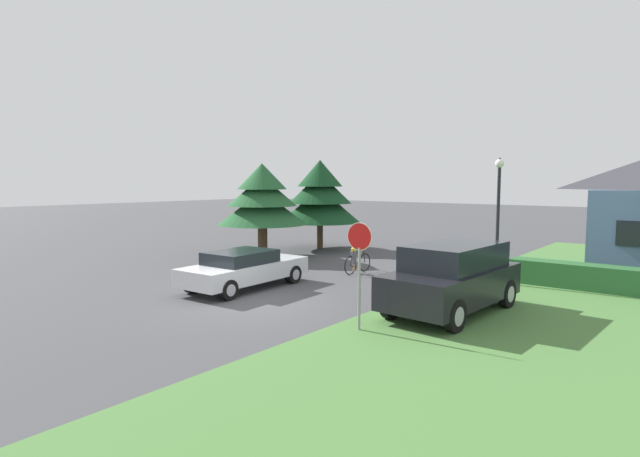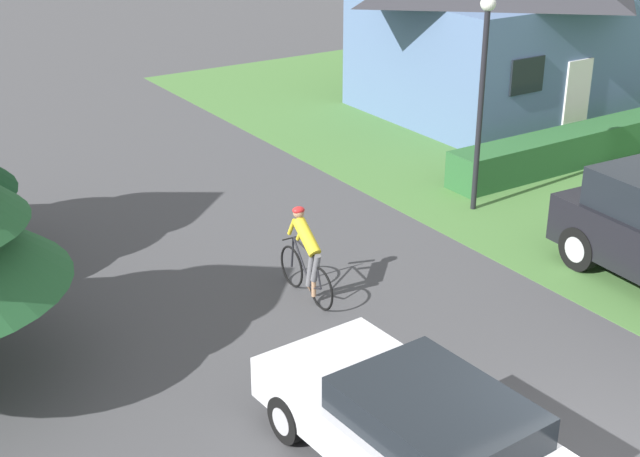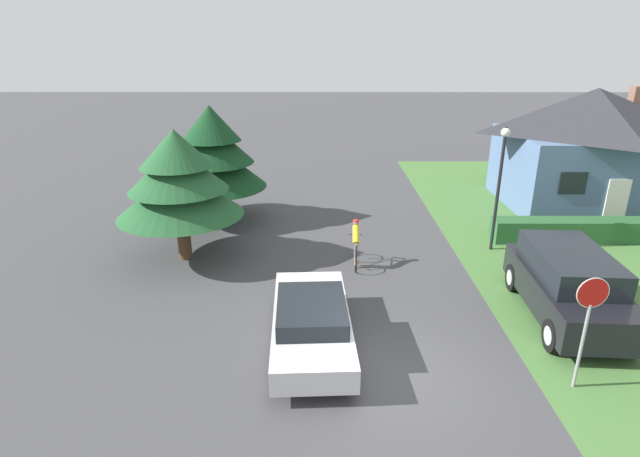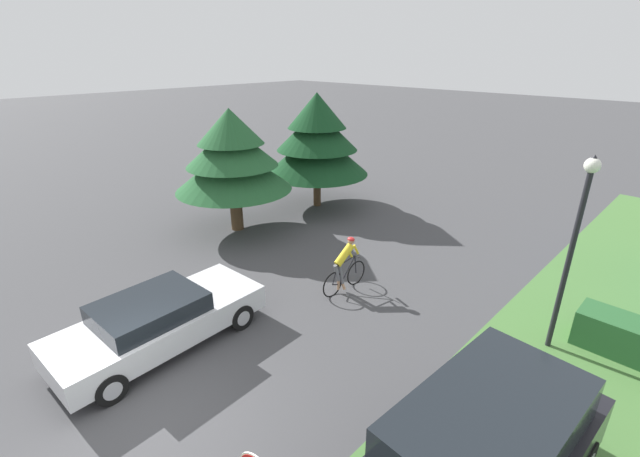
# 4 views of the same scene
# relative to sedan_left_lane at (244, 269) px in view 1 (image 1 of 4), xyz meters

# --- Properties ---
(ground_plane) EXTENTS (140.00, 140.00, 0.00)m
(ground_plane) POSITION_rel_sedan_left_lane_xyz_m (1.74, -1.25, -0.68)
(ground_plane) COLOR #424244
(sedan_left_lane) EXTENTS (2.13, 4.81, 1.31)m
(sedan_left_lane) POSITION_rel_sedan_left_lane_xyz_m (0.00, 0.00, 0.00)
(sedan_left_lane) COLOR silver
(sedan_left_lane) RESTS_ON ground
(cyclist) EXTENTS (0.44, 1.74, 1.59)m
(cyclist) POSITION_rel_sedan_left_lane_xyz_m (1.39, 4.85, 0.07)
(cyclist) COLOR black
(cyclist) RESTS_ON ground
(parked_suv_right) EXTENTS (2.32, 4.87, 1.93)m
(parked_suv_right) POSITION_rel_sedan_left_lane_xyz_m (6.94, 1.43, 0.32)
(parked_suv_right) COLOR black
(parked_suv_right) RESTS_ON ground
(stop_sign) EXTENTS (0.69, 0.07, 2.67)m
(stop_sign) POSITION_rel_sedan_left_lane_xyz_m (5.83, -1.57, 1.20)
(stop_sign) COLOR gray
(stop_sign) RESTS_ON ground
(street_lamp) EXTENTS (0.31, 0.31, 4.51)m
(street_lamp) POSITION_rel_sedan_left_lane_xyz_m (6.47, 6.26, 2.25)
(street_lamp) COLOR black
(street_lamp) RESTS_ON ground
(conifer_tall_near) EXTENTS (4.27, 4.27, 4.54)m
(conifer_tall_near) POSITION_rel_sedan_left_lane_xyz_m (-4.57, 5.43, 2.17)
(conifer_tall_near) COLOR #4C3823
(conifer_tall_near) RESTS_ON ground
(conifer_tall_far) EXTENTS (4.37, 4.37, 4.83)m
(conifer_tall_far) POSITION_rel_sedan_left_lane_xyz_m (-4.27, 9.52, 2.22)
(conifer_tall_far) COLOR #4C3823
(conifer_tall_far) RESTS_ON ground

